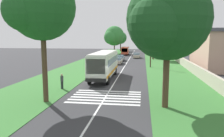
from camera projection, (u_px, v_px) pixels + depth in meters
ground at (112, 86)px, 26.16m from camera, size 160.00×160.00×0.00m
grass_verge_left at (81, 67)px, 41.98m from camera, size 120.00×8.00×0.04m
grass_verge_right at (169, 69)px, 39.73m from camera, size 120.00×8.00×0.04m
centre_line at (123, 68)px, 40.86m from camera, size 110.00×0.16×0.01m
coach_bus at (104, 63)px, 30.58m from camera, size 11.16×2.62×3.73m
zebra_crossing at (106, 97)px, 21.50m from camera, size 4.95×6.80×0.01m
trailing_car_0 at (118, 61)px, 47.21m from camera, size 4.30×1.78×1.43m
trailing_car_1 at (120, 58)px, 53.35m from camera, size 4.30×1.78×1.43m
trailing_car_2 at (137, 56)px, 60.65m from camera, size 4.30×1.78×1.43m
trailing_minibus_0 at (125, 50)px, 70.66m from camera, size 6.00×2.14×2.53m
roadside_tree_left_0 at (41, 9)px, 18.74m from camera, size 6.52×5.74×11.18m
roadside_tree_left_1 at (120, 38)px, 87.54m from camera, size 6.13×4.97×7.81m
roadside_tree_left_2 at (114, 36)px, 75.69m from camera, size 8.36×6.76×9.46m
roadside_tree_right_0 at (150, 33)px, 86.37m from camera, size 8.75×7.18×10.98m
roadside_tree_right_1 at (153, 31)px, 55.59m from camera, size 5.82×4.97×9.94m
roadside_tree_right_2 at (166, 21)px, 17.36m from camera, size 7.74×6.62×10.52m
utility_pole at (151, 48)px, 41.63m from camera, size 0.24×1.40×7.10m
roadside_wall at (183, 62)px, 44.04m from camera, size 70.00×0.40×1.52m
pedestrian at (62, 81)px, 24.58m from camera, size 0.34×0.34×1.69m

